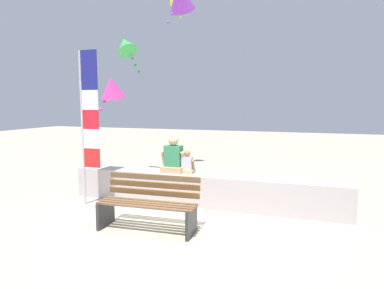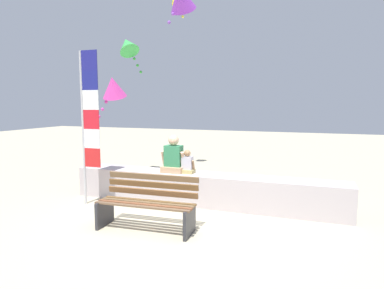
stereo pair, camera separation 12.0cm
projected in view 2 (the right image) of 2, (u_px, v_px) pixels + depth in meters
ground_plane at (183, 223)px, 5.89m from camera, size 40.00×40.00×0.00m
seawall_ledge at (203, 189)px, 6.93m from camera, size 5.70×0.62×0.65m
park_bench at (147, 204)px, 5.59m from camera, size 1.67×0.69×0.88m
person_adult at (174, 158)px, 7.05m from camera, size 0.51×0.38×0.79m
person_child at (187, 164)px, 6.96m from camera, size 0.32×0.23×0.49m
flag_banner at (88, 117)px, 6.77m from camera, size 0.42×0.05×3.13m
kite_magenta at (113, 87)px, 8.19m from camera, size 0.79×0.81×1.09m
kite_green at (128, 45)px, 9.42m from camera, size 0.90×0.85×1.10m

